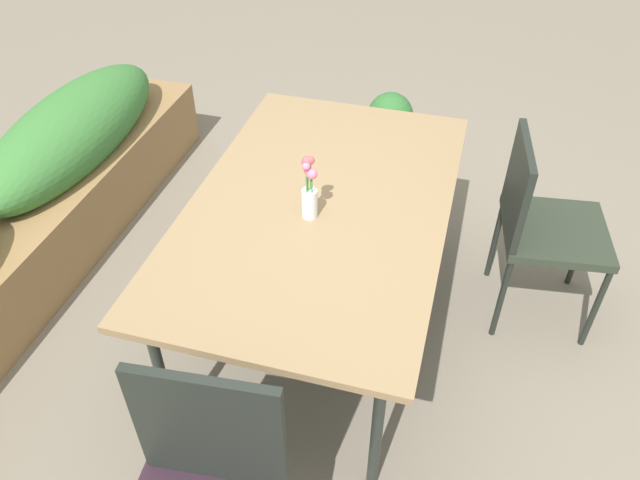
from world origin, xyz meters
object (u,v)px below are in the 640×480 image
at_px(flower_vase, 309,191).
at_px(potted_plant, 389,129).
at_px(chair_near_right, 541,220).
at_px(dining_table, 320,211).

relative_size(flower_vase, potted_plant, 0.55).
relative_size(chair_near_right, flower_vase, 3.36).
distance_m(dining_table, chair_near_right, 0.98).
bearing_deg(flower_vase, chair_near_right, -63.29).
bearing_deg(chair_near_right, potted_plant, -148.44).
bearing_deg(chair_near_right, dining_table, -75.08).
height_order(chair_near_right, potted_plant, chair_near_right).
bearing_deg(chair_near_right, flower_vase, -70.48).
xyz_separation_m(chair_near_right, potted_plant, (1.06, 0.85, -0.28)).
distance_m(flower_vase, potted_plant, 1.63).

